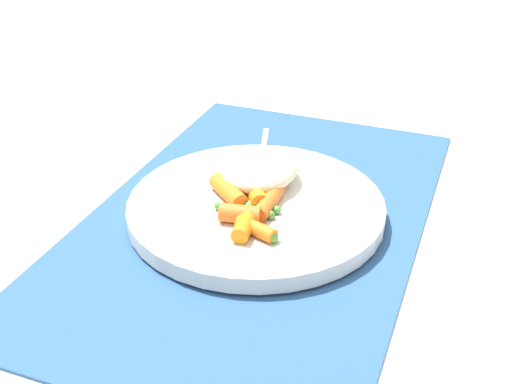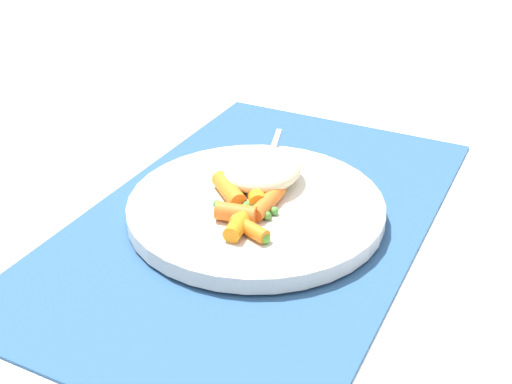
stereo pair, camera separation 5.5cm
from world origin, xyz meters
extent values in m
plane|color=white|center=(0.00, 0.00, 0.00)|extent=(2.40, 2.40, 0.00)
cube|color=#2D5684|center=(0.00, 0.00, 0.00)|extent=(0.51, 0.32, 0.01)
cylinder|color=silver|center=(0.00, 0.00, 0.01)|extent=(0.25, 0.25, 0.02)
ellipsoid|color=beige|center=(-0.04, -0.01, 0.04)|extent=(0.09, 0.08, 0.03)
cylinder|color=orange|center=(0.00, 0.00, 0.03)|extent=(0.04, 0.03, 0.02)
cylinder|color=orange|center=(0.04, 0.00, 0.03)|extent=(0.02, 0.04, 0.02)
cylinder|color=orange|center=(0.06, 0.01, 0.03)|extent=(0.04, 0.02, 0.02)
cylinder|color=orange|center=(0.01, 0.02, 0.03)|extent=(0.05, 0.02, 0.01)
cylinder|color=orange|center=(0.06, 0.02, 0.03)|extent=(0.03, 0.04, 0.01)
cylinder|color=orange|center=(0.01, -0.03, 0.03)|extent=(0.05, 0.05, 0.02)
sphere|color=green|center=(0.03, -0.03, 0.03)|extent=(0.01, 0.01, 0.01)
sphere|color=green|center=(0.02, 0.01, 0.03)|extent=(0.01, 0.01, 0.01)
sphere|color=#558F35|center=(0.03, 0.02, 0.03)|extent=(0.01, 0.01, 0.01)
sphere|color=green|center=(-0.01, -0.03, 0.03)|extent=(0.01, 0.01, 0.01)
sphere|color=#58A531|center=(0.06, 0.04, 0.03)|extent=(0.01, 0.01, 0.01)
sphere|color=#519B41|center=(0.00, -0.02, 0.03)|extent=(0.01, 0.01, 0.01)
sphere|color=#52AE34|center=(0.01, -0.02, 0.03)|extent=(0.01, 0.01, 0.01)
sphere|color=#53A843|center=(0.02, 0.00, 0.03)|extent=(0.01, 0.01, 0.01)
sphere|color=#569F3F|center=(0.01, 0.03, 0.03)|extent=(0.01, 0.01, 0.01)
cube|color=#BBBBBB|center=(0.01, 0.00, 0.02)|extent=(0.05, 0.03, 0.01)
cube|color=#BBBBBB|center=(-0.08, -0.02, 0.02)|extent=(0.14, 0.05, 0.01)
camera|label=1|loc=(0.52, 0.20, 0.35)|focal=46.90mm
camera|label=2|loc=(0.50, 0.25, 0.35)|focal=46.90mm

